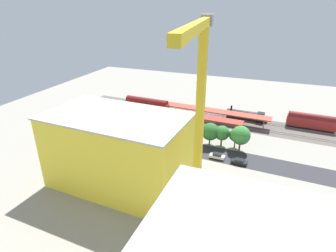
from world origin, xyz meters
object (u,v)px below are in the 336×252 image
Objects in this scene: locomotive at (247,116)px; parked_car_3 at (169,148)px; box_truck_0 at (143,151)px; street_tree_0 at (210,132)px; freight_coach_far at (147,105)px; parked_car_2 at (191,152)px; platform_canopy_far at (204,109)px; street_tree_1 at (168,125)px; parked_car_0 at (239,162)px; street_tree_3 at (236,135)px; tower_crane at (198,115)px; parked_car_4 at (149,144)px; traffic_light at (170,139)px; construction_building at (118,151)px; platform_canopy_near at (179,113)px; street_tree_4 at (222,133)px; box_truck_2 at (153,150)px; street_tree_2 at (241,135)px; box_truck_1 at (156,155)px; passenger_coach at (311,121)px; parked_car_1 at (217,156)px.

locomotive is 39.03m from parked_car_3.
box_truck_0 is 22.27m from street_tree_0.
freight_coach_far is 3.99× the size of parked_car_2.
street_tree_1 is at bearing 69.89° from platform_canopy_far.
parked_car_0 is at bearing 141.49° from street_tree_0.
street_tree_3 reaches higher than parked_car_3.
tower_crane reaches higher than street_tree_1.
parked_car_4 is 0.58× the size of traffic_light.
street_tree_3 is (-24.13, -29.78, -4.82)m from construction_building.
parked_car_3 is 4.42m from traffic_light.
street_tree_4 is at bearing 145.44° from platform_canopy_near.
box_truck_0 is 1.32× the size of traffic_light.
parked_car_2 is 11.93m from street_tree_4.
street_tree_1 is (0.40, -13.07, 3.07)m from box_truck_2.
box_truck_2 is at bearing 41.37° from street_tree_0.
locomotive is 3.79× the size of parked_car_4.
construction_building is 4.57× the size of traffic_light.
street_tree_0 is at bearing -2.92° from street_tree_2.
freight_coach_far is at bearing -27.54° from street_tree_4.
locomotive is 27.30m from street_tree_0.
box_truck_1 is at bearing 33.46° from street_tree_2.
platform_canopy_far is 5.61× the size of box_truck_1.
street_tree_4 is at bearing -135.59° from box_truck_1.
box_truck_0 reaches higher than parked_car_0.
platform_canopy_near is 28.40m from street_tree_2.
traffic_light is (17.91, 10.67, 0.39)m from street_tree_3.
tower_crane reaches higher than box_truck_1.
platform_canopy_far is 28.93m from parked_car_2.
construction_building reaches higher than street_tree_2.
tower_crane reaches higher than construction_building.
locomotive is at bearing -121.07° from box_truck_2.
locomotive is 34.27m from parked_car_0.
construction_building is 4.35× the size of street_tree_0.
construction_building is (47.46, 54.44, 6.08)m from passenger_coach.
parked_car_3 is at bearing -59.78° from tower_crane.
locomotive reaches higher than parked_car_0.
street_tree_0 is (10.68, -8.50, 3.97)m from parked_car_0.
street_tree_4 is (-18.70, 12.88, 0.71)m from platform_canopy_near.
parked_car_0 is 28.10m from box_truck_0.
box_truck_0 is at bearing 36.33° from street_tree_4.
traffic_light is at bearing 7.59° from parked_car_1.
parked_car_1 is at bearing 82.26° from locomotive.
parked_car_0 is at bearing 146.82° from freight_coach_far.
locomotive is 2.08× the size of street_tree_0.
street_tree_0 is at bearing -138.63° from box_truck_2.
parked_car_4 is at bearing 19.03° from street_tree_3.
street_tree_1 reaches higher than parked_car_0.
street_tree_3 reaches higher than platform_canopy_far.
locomotive is 47.47m from box_truck_0.
parked_car_2 is 0.76× the size of street_tree_3.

